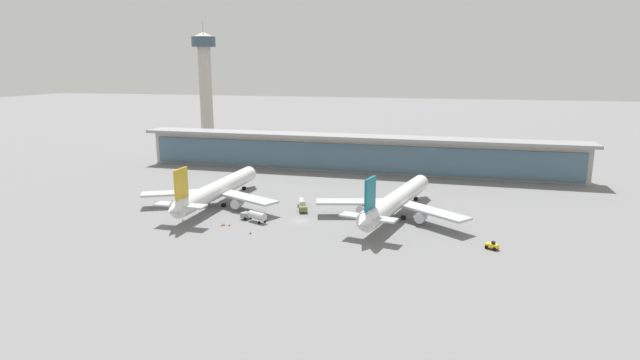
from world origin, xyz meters
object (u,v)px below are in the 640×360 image
object	(u,v)px
safety_cone_alpha	(183,220)
safety_cone_echo	(250,233)
airliner_left_stand	(217,190)
safety_cone_bravo	(222,225)
safety_cone_charlie	(229,225)
service_truck_mid_apron_yellow	(492,246)
control_tower	(205,81)
airliner_centre_stand	(396,201)
service_truck_under_wing_grey	(255,216)
safety_cone_delta	(224,224)
service_truck_near_nose_olive	(302,204)

from	to	relation	value
safety_cone_alpha	safety_cone_echo	xyz separation A→B (m)	(22.93, -5.75, 0.00)
airliner_left_stand	safety_cone_bravo	size ratio (longest dim) A/B	84.34
safety_cone_charlie	safety_cone_echo	distance (m)	9.61
service_truck_mid_apron_yellow	control_tower	distance (m)	184.09
airliner_left_stand	airliner_centre_stand	bearing A→B (deg)	1.37
airliner_left_stand	safety_cone_charlie	xyz separation A→B (m)	(12.82, -18.91, -4.65)
service_truck_under_wing_grey	control_tower	size ratio (longest dim) A/B	0.14
safety_cone_bravo	safety_cone_delta	xyz separation A→B (m)	(0.29, 0.61, 0.00)
airliner_centre_stand	safety_cone_delta	bearing A→B (deg)	-155.62
airliner_centre_stand	safety_cone_bravo	distance (m)	49.66
service_truck_near_nose_olive	service_truck_under_wing_grey	world-z (taller)	same
service_truck_mid_apron_yellow	safety_cone_charlie	size ratio (longest dim) A/B	4.75
service_truck_near_nose_olive	service_truck_under_wing_grey	bearing A→B (deg)	-121.43
safety_cone_charlie	service_truck_mid_apron_yellow	bearing A→B (deg)	-0.61
airliner_left_stand	service_truck_near_nose_olive	world-z (taller)	airliner_left_stand
airliner_centre_stand	safety_cone_bravo	xyz separation A→B (m)	(-44.85, -20.81, -4.65)
service_truck_near_nose_olive	safety_cone_echo	size ratio (longest dim) A/B	12.61
airliner_left_stand	service_truck_near_nose_olive	xyz separation A→B (m)	(27.36, 2.10, -3.26)
airliner_centre_stand	control_tower	world-z (taller)	control_tower
service_truck_mid_apron_yellow	safety_cone_bravo	xyz separation A→B (m)	(-70.38, 0.17, -0.56)
safety_cone_alpha	safety_cone_echo	size ratio (longest dim) A/B	1.00
service_truck_mid_apron_yellow	service_truck_under_wing_grey	bearing A→B (deg)	174.23
safety_cone_alpha	service_truck_under_wing_grey	bearing A→B (deg)	13.63
control_tower	safety_cone_charlie	distance (m)	141.01
safety_cone_charlie	safety_cone_echo	xyz separation A→B (m)	(8.27, -4.90, 0.00)
airliner_left_stand	safety_cone_delta	xyz separation A→B (m)	(11.23, -18.86, -4.65)
control_tower	safety_cone_echo	bearing A→B (deg)	-58.74
airliner_centre_stand	safety_cone_bravo	world-z (taller)	airliner_centre_stand
service_truck_mid_apron_yellow	safety_cone_alpha	distance (m)	83.19
airliner_left_stand	control_tower	size ratio (longest dim) A/B	0.91
service_truck_near_nose_olive	safety_cone_delta	world-z (taller)	service_truck_near_nose_olive
airliner_left_stand	safety_cone_bravo	distance (m)	22.81
service_truck_under_wing_grey	safety_cone_charlie	xyz separation A→B (m)	(-5.17, -5.67, -1.39)
safety_cone_bravo	safety_cone_delta	world-z (taller)	same
safety_cone_alpha	control_tower	bearing A→B (deg)	113.87
service_truck_near_nose_olive	safety_cone_charlie	bearing A→B (deg)	-124.70
service_truck_under_wing_grey	service_truck_mid_apron_yellow	bearing A→B (deg)	-5.77
safety_cone_echo	service_truck_mid_apron_yellow	bearing A→B (deg)	3.95
service_truck_near_nose_olive	service_truck_mid_apron_yellow	distance (m)	58.18
safety_cone_alpha	safety_cone_delta	world-z (taller)	same
control_tower	safety_cone_alpha	world-z (taller)	control_tower
airliner_centre_stand	safety_cone_delta	xyz separation A→B (m)	(-44.56, -20.19, -4.65)
service_truck_near_nose_olive	control_tower	size ratio (longest dim) A/B	0.14
service_truck_near_nose_olive	airliner_centre_stand	bearing A→B (deg)	-1.54
service_truck_mid_apron_yellow	safety_cone_alpha	world-z (taller)	service_truck_mid_apron_yellow
airliner_left_stand	safety_cone_echo	world-z (taller)	airliner_left_stand
service_truck_under_wing_grey	service_truck_mid_apron_yellow	size ratio (longest dim) A/B	2.64
service_truck_under_wing_grey	safety_cone_alpha	xyz separation A→B (m)	(-19.83, -4.81, -1.39)
airliner_centre_stand	service_truck_near_nose_olive	xyz separation A→B (m)	(-28.43, 0.76, -3.26)
service_truck_under_wing_grey	control_tower	world-z (taller)	control_tower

